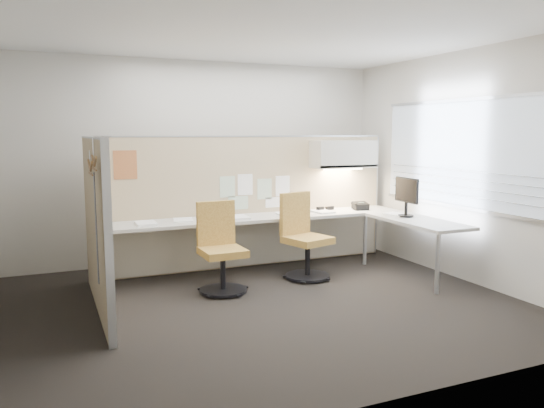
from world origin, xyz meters
name	(u,v)px	position (x,y,z in m)	size (l,w,h in m)	color
floor	(253,305)	(0.00, 0.00, -0.01)	(5.50, 4.50, 0.01)	black
ceiling	(252,31)	(0.00, 0.00, 2.80)	(5.50, 4.50, 0.01)	white
wall_back	(195,162)	(0.00, 2.25, 1.40)	(5.50, 0.02, 2.80)	beige
wall_front	(380,197)	(0.00, -2.25, 1.40)	(5.50, 0.02, 2.80)	beige
wall_right	(462,166)	(2.75, 0.00, 1.40)	(0.02, 4.50, 2.80)	beige
window_pane	(461,154)	(2.73, 0.00, 1.55)	(0.01, 2.80, 1.30)	#A8B5C3
partition_back	(248,202)	(0.55, 1.60, 0.88)	(4.10, 0.06, 1.75)	tan
partition_left	(97,226)	(-1.50, 0.50, 0.88)	(0.06, 2.20, 1.75)	tan
desk	(288,226)	(0.93, 1.13, 0.60)	(4.00, 2.07, 0.73)	beige
overhead_bin	(343,154)	(1.90, 1.39, 1.51)	(0.90, 0.36, 0.38)	beige
task_light_strip	(343,169)	(1.90, 1.39, 1.30)	(0.60, 0.06, 0.02)	#FFEABF
pinned_papers	(254,191)	(0.63, 1.57, 1.03)	(1.01, 0.00, 0.47)	#8CBF8C
poster	(125,165)	(-1.05, 1.57, 1.42)	(0.28, 0.00, 0.35)	orange
chair_left	(221,251)	(-0.16, 0.61, 0.47)	(0.53, 0.53, 1.01)	black
chair_right	(303,239)	(0.97, 0.77, 0.49)	(0.61, 0.63, 1.05)	black
monitor	(406,194)	(2.30, 0.47, 1.02)	(0.20, 0.48, 0.50)	black
phone	(360,206)	(2.11, 1.25, 0.78)	(0.24, 0.22, 0.12)	black
stapler	(330,208)	(1.71, 1.41, 0.76)	(0.14, 0.04, 0.05)	black
tape_dispenser	(320,209)	(1.53, 1.36, 0.76)	(0.10, 0.06, 0.06)	black
coat_hook	(93,178)	(-1.58, -0.40, 1.43)	(0.18, 0.41, 1.25)	silver
paper_stack_0	(146,223)	(-0.89, 1.20, 0.74)	(0.23, 0.30, 0.03)	white
paper_stack_1	(183,220)	(-0.41, 1.32, 0.74)	(0.23, 0.30, 0.02)	white
paper_stack_2	(239,218)	(0.26, 1.15, 0.75)	(0.23, 0.30, 0.04)	white
paper_stack_3	(286,214)	(0.96, 1.26, 0.74)	(0.23, 0.30, 0.02)	white
paper_stack_4	(323,212)	(1.50, 1.24, 0.74)	(0.23, 0.30, 0.02)	white
paper_stack_5	(396,214)	(2.28, 0.64, 0.74)	(0.23, 0.30, 0.02)	white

